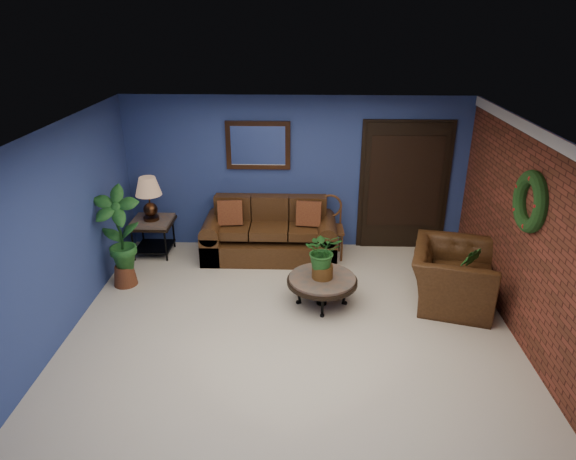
{
  "coord_description": "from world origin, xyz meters",
  "views": [
    {
      "loc": [
        0.13,
        -5.48,
        3.7
      ],
      "look_at": [
        -0.06,
        0.55,
        1.1
      ],
      "focal_mm": 32.0,
      "sensor_mm": 36.0,
      "label": 1
    }
  ],
  "objects_px": {
    "table_lamp": "(149,194)",
    "armchair": "(452,276)",
    "coffee_table": "(322,281)",
    "side_chair": "(330,222)",
    "sofa": "(270,237)",
    "end_table": "(153,228)"
  },
  "relations": [
    {
      "from": "sofa",
      "to": "table_lamp",
      "type": "distance_m",
      "value": 2.03
    },
    {
      "from": "side_chair",
      "to": "table_lamp",
      "type": "bearing_deg",
      "value": 179.75
    },
    {
      "from": "coffee_table",
      "to": "armchair",
      "type": "distance_m",
      "value": 1.76
    },
    {
      "from": "end_table",
      "to": "side_chair",
      "type": "relative_size",
      "value": 0.66
    },
    {
      "from": "coffee_table",
      "to": "armchair",
      "type": "xyz_separation_m",
      "value": [
        1.76,
        0.12,
        0.04
      ]
    },
    {
      "from": "coffee_table",
      "to": "side_chair",
      "type": "xyz_separation_m",
      "value": [
        0.16,
        1.56,
        0.21
      ]
    },
    {
      "from": "table_lamp",
      "to": "coffee_table",
      "type": "bearing_deg",
      "value": -28.84
    },
    {
      "from": "coffee_table",
      "to": "table_lamp",
      "type": "relative_size",
      "value": 1.39
    },
    {
      "from": "table_lamp",
      "to": "armchair",
      "type": "xyz_separation_m",
      "value": [
        4.45,
        -1.36,
        -0.65
      ]
    },
    {
      "from": "coffee_table",
      "to": "side_chair",
      "type": "relative_size",
      "value": 0.95
    },
    {
      "from": "sofa",
      "to": "end_table",
      "type": "distance_m",
      "value": 1.9
    },
    {
      "from": "sofa",
      "to": "end_table",
      "type": "xyz_separation_m",
      "value": [
        -1.9,
        -0.03,
        0.15
      ]
    },
    {
      "from": "coffee_table",
      "to": "armchair",
      "type": "relative_size",
      "value": 0.78
    },
    {
      "from": "side_chair",
      "to": "armchair",
      "type": "distance_m",
      "value": 2.15
    },
    {
      "from": "table_lamp",
      "to": "armchair",
      "type": "bearing_deg",
      "value": -16.98
    },
    {
      "from": "coffee_table",
      "to": "side_chair",
      "type": "bearing_deg",
      "value": 84.06
    },
    {
      "from": "side_chair",
      "to": "armchair",
      "type": "relative_size",
      "value": 0.82
    },
    {
      "from": "end_table",
      "to": "armchair",
      "type": "distance_m",
      "value": 4.65
    },
    {
      "from": "end_table",
      "to": "table_lamp",
      "type": "relative_size",
      "value": 0.96
    },
    {
      "from": "end_table",
      "to": "armchair",
      "type": "xyz_separation_m",
      "value": [
        4.45,
        -1.36,
        -0.07
      ]
    },
    {
      "from": "coffee_table",
      "to": "side_chair",
      "type": "distance_m",
      "value": 1.58
    },
    {
      "from": "sofa",
      "to": "end_table",
      "type": "bearing_deg",
      "value": -179.1
    }
  ]
}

